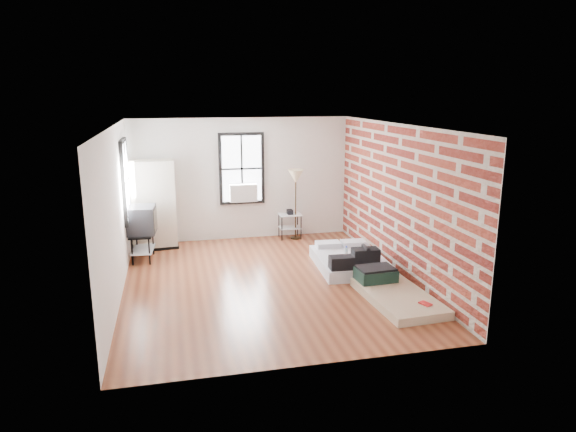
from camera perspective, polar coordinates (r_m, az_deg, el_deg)
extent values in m
plane|color=#622C19|center=(9.38, -2.44, -7.33)|extent=(6.00, 6.00, 0.00)
cube|color=silver|center=(11.89, -5.17, 4.10)|extent=(5.00, 0.01, 2.80)
cube|color=silver|center=(6.16, 2.56, -4.87)|extent=(5.00, 0.01, 2.80)
cube|color=silver|center=(8.89, -18.59, 0.21)|extent=(0.01, 6.00, 2.80)
cube|color=maroon|center=(9.73, 12.10, 1.74)|extent=(0.02, 6.00, 2.80)
cube|color=white|center=(8.78, -2.63, 10.00)|extent=(5.00, 6.00, 0.01)
cube|color=white|center=(11.80, -5.16, 5.26)|extent=(0.90, 0.02, 1.50)
cube|color=black|center=(11.77, -7.52, 5.17)|extent=(0.07, 0.08, 1.64)
cube|color=black|center=(11.90, -2.85, 5.36)|extent=(0.07, 0.08, 1.64)
cube|color=black|center=(11.74, -5.25, 9.06)|extent=(0.90, 0.08, 0.07)
cube|color=black|center=(11.96, -5.09, 1.55)|extent=(0.90, 0.08, 0.07)
cube|color=black|center=(11.79, -5.15, 5.25)|extent=(0.04, 0.02, 1.50)
cube|color=black|center=(11.79, -5.15, 5.25)|extent=(0.90, 0.02, 0.04)
cube|color=silver|center=(11.77, -5.02, 2.62)|extent=(0.62, 0.30, 0.40)
cube|color=white|center=(10.60, -17.54, 3.73)|extent=(0.02, 0.90, 1.50)
cube|color=black|center=(10.12, -17.85, 3.27)|extent=(0.08, 0.07, 1.64)
cube|color=black|center=(11.08, -17.46, 4.14)|extent=(0.08, 0.07, 1.64)
cube|color=black|center=(10.50, -17.96, 7.94)|extent=(0.08, 0.90, 0.07)
cube|color=black|center=(10.75, -17.35, -0.40)|extent=(0.08, 0.90, 0.07)
cube|color=black|center=(10.60, -17.49, 3.73)|extent=(0.02, 0.04, 1.50)
cube|color=black|center=(10.60, -17.49, 3.73)|extent=(0.02, 0.90, 0.04)
cube|color=silver|center=(10.17, 6.87, -5.06)|extent=(1.36, 1.78, 0.23)
cube|color=silver|center=(10.67, 4.48, -3.17)|extent=(0.51, 0.34, 0.11)
cube|color=silver|center=(10.81, 7.27, -3.01)|extent=(0.51, 0.34, 0.11)
cube|color=black|center=(9.78, 8.60, -4.36)|extent=(0.51, 0.32, 0.27)
cylinder|color=black|center=(9.73, 8.63, -3.49)|extent=(0.09, 0.32, 0.07)
cube|color=black|center=(9.39, 5.96, -5.16)|extent=(0.45, 0.29, 0.23)
cylinder|color=#AACFDA|center=(10.04, 6.48, -4.03)|extent=(0.06, 0.06, 0.20)
cylinder|color=blue|center=(10.01, 6.50, -3.41)|extent=(0.03, 0.03, 0.03)
cube|color=#C8B790|center=(8.71, 12.14, -8.84)|extent=(1.04, 1.84, 0.14)
cube|color=#16332A|center=(9.15, 9.72, -6.44)|extent=(0.69, 0.51, 0.21)
cube|color=black|center=(9.11, 9.75, -5.72)|extent=(0.65, 0.47, 0.04)
cube|color=red|center=(8.35, 15.01, -9.39)|extent=(0.18, 0.22, 0.02)
cube|color=black|center=(11.76, -14.50, -3.25)|extent=(1.02, 0.63, 0.06)
cube|color=beige|center=(11.52, -14.78, 1.37)|extent=(0.97, 0.59, 1.88)
cylinder|color=black|center=(11.83, -0.68, -1.43)|extent=(0.02, 0.02, 0.57)
cylinder|color=black|center=(11.93, 1.46, -1.30)|extent=(0.02, 0.02, 0.57)
cylinder|color=black|center=(12.17, -1.02, -1.01)|extent=(0.02, 0.02, 0.57)
cylinder|color=black|center=(12.26, 1.07, -0.89)|extent=(0.02, 0.02, 0.57)
cube|color=silver|center=(11.98, 0.21, 0.16)|extent=(0.52, 0.42, 0.02)
cube|color=silver|center=(12.05, 0.21, -1.27)|extent=(0.50, 0.40, 0.02)
cube|color=black|center=(11.96, 0.21, 0.45)|extent=(0.13, 0.19, 0.10)
cylinder|color=black|center=(12.08, 0.84, -2.44)|extent=(0.23, 0.23, 0.03)
cylinder|color=black|center=(11.90, 0.85, 0.87)|extent=(0.03, 0.03, 1.41)
cone|color=tan|center=(11.76, 0.86, 4.43)|extent=(0.35, 0.35, 0.31)
cylinder|color=black|center=(10.61, -16.94, -3.85)|extent=(0.03, 0.03, 0.55)
cylinder|color=black|center=(10.56, -15.16, -3.80)|extent=(0.03, 0.03, 0.55)
cylinder|color=black|center=(11.24, -16.44, -2.84)|extent=(0.03, 0.03, 0.55)
cylinder|color=black|center=(11.20, -14.76, -2.80)|extent=(0.03, 0.03, 0.55)
cube|color=black|center=(10.83, -15.91, -1.91)|extent=(0.51, 0.83, 0.03)
cube|color=silver|center=(10.92, -15.80, -3.59)|extent=(0.48, 0.81, 0.02)
cube|color=black|center=(10.76, -16.01, -0.41)|extent=(0.61, 0.69, 0.55)
cube|color=black|center=(10.72, -14.55, -0.36)|extent=(0.06, 0.53, 0.44)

